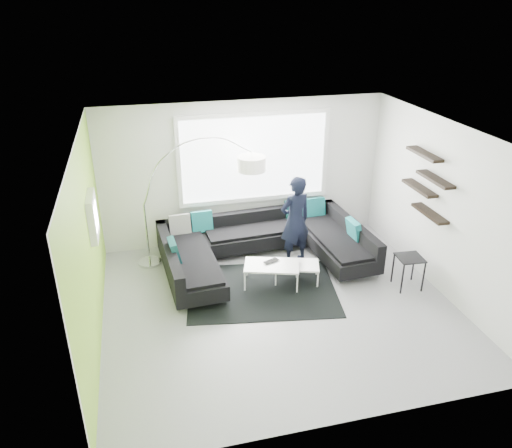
# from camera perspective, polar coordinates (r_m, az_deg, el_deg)

# --- Properties ---
(ground) EXTENTS (5.50, 5.50, 0.00)m
(ground) POSITION_cam_1_polar(r_m,az_deg,el_deg) (8.14, 2.59, -9.25)
(ground) COLOR gray
(ground) RESTS_ON ground
(room_shell) EXTENTS (5.54, 5.04, 2.82)m
(room_shell) POSITION_cam_1_polar(r_m,az_deg,el_deg) (7.47, 2.69, 3.21)
(room_shell) COLOR silver
(room_shell) RESTS_ON ground
(sectional_sofa) EXTENTS (3.76, 2.46, 0.78)m
(sectional_sofa) POSITION_cam_1_polar(r_m,az_deg,el_deg) (9.07, 1.04, -2.81)
(sectional_sofa) COLOR black
(sectional_sofa) RESTS_ON ground
(rug) EXTENTS (2.72, 2.17, 0.01)m
(rug) POSITION_cam_1_polar(r_m,az_deg,el_deg) (8.50, 0.69, -7.55)
(rug) COLOR black
(rug) RESTS_ON ground
(coffee_table) EXTENTS (1.34, 1.01, 0.39)m
(coffee_table) POSITION_cam_1_polar(r_m,az_deg,el_deg) (8.63, 3.23, -5.58)
(coffee_table) COLOR white
(coffee_table) RESTS_ON ground
(arc_lamp) EXTENTS (2.31, 1.15, 2.35)m
(arc_lamp) POSITION_cam_1_polar(r_m,az_deg,el_deg) (8.99, -12.70, 2.13)
(arc_lamp) COLOR silver
(arc_lamp) RESTS_ON ground
(side_table) EXTENTS (0.44, 0.44, 0.57)m
(side_table) POSITION_cam_1_polar(r_m,az_deg,el_deg) (8.84, 16.97, -5.27)
(side_table) COLOR black
(side_table) RESTS_ON ground
(person) EXTENTS (0.81, 0.70, 1.67)m
(person) POSITION_cam_1_polar(r_m,az_deg,el_deg) (9.02, 4.49, 0.42)
(person) COLOR black
(person) RESTS_ON ground
(laptop) EXTENTS (0.41, 0.38, 0.02)m
(laptop) POSITION_cam_1_polar(r_m,az_deg,el_deg) (8.52, 1.91, -4.40)
(laptop) COLOR black
(laptop) RESTS_ON coffee_table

